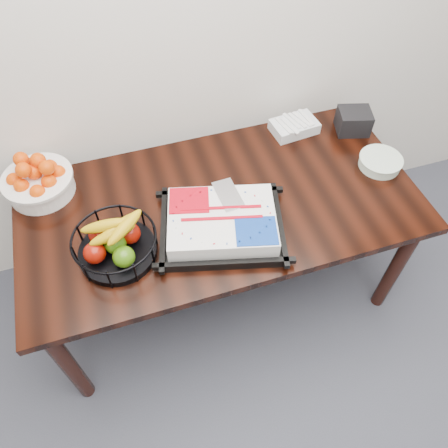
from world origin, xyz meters
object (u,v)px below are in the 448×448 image
object	(u,v)px
table	(220,213)
fruit_basket	(115,243)
cake_tray	(222,223)
napkin_box	(353,121)
plate_stack	(380,162)
tangerine_bowl	(37,178)

from	to	relation	value
table	fruit_basket	xyz separation A→B (m)	(-0.48, -0.14, 0.16)
cake_tray	fruit_basket	size ratio (longest dim) A/B	1.76
table	napkin_box	xyz separation A→B (m)	(0.80, 0.26, 0.14)
fruit_basket	plate_stack	size ratio (longest dim) A/B	1.65
plate_stack	fruit_basket	bearing A→B (deg)	-174.42
plate_stack	tangerine_bowl	bearing A→B (deg)	168.15
tangerine_bowl	napkin_box	distance (m)	1.56
table	fruit_basket	size ratio (longest dim) A/B	5.31
table	cake_tray	bearing A→B (deg)	-105.16
cake_tray	plate_stack	xyz separation A→B (m)	(0.84, 0.14, -0.02)
tangerine_bowl	plate_stack	distance (m)	1.59
table	cake_tray	world-z (taller)	cake_tray
fruit_basket	napkin_box	world-z (taller)	fruit_basket
plate_stack	table	bearing A→B (deg)	178.65
tangerine_bowl	napkin_box	size ratio (longest dim) A/B	1.96
cake_tray	fruit_basket	distance (m)	0.44
table	tangerine_bowl	bearing A→B (deg)	157.88
tangerine_bowl	plate_stack	xyz separation A→B (m)	(1.56, -0.33, -0.06)
cake_tray	napkin_box	xyz separation A→B (m)	(0.84, 0.42, 0.01)
cake_tray	napkin_box	bearing A→B (deg)	26.50
cake_tray	table	bearing A→B (deg)	74.84
table	fruit_basket	world-z (taller)	fruit_basket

